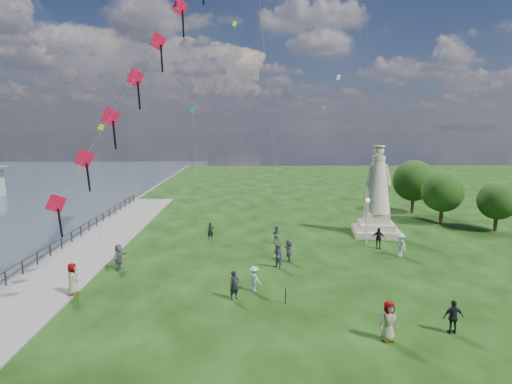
{
  "coord_description": "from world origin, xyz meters",
  "views": [
    {
      "loc": [
        -1.64,
        -19.26,
        9.59
      ],
      "look_at": [
        -1.0,
        8.0,
        5.5
      ],
      "focal_mm": 30.0,
      "sensor_mm": 36.0,
      "label": 1
    }
  ],
  "objects_px": {
    "person_7": "(276,234)",
    "person_8": "(400,245)",
    "person_9": "(378,238)",
    "person_10": "(73,280)",
    "statue": "(377,202)",
    "person_0": "(234,285)",
    "person_1": "(278,256)",
    "person_5": "(119,257)",
    "person_11": "(289,251)",
    "lamppost": "(367,211)",
    "person_3": "(453,317)",
    "person_6": "(211,231)",
    "person_2": "(254,279)",
    "person_4": "(388,321)"
  },
  "relations": [
    {
      "from": "person_3",
      "to": "person_6",
      "type": "distance_m",
      "value": 21.7
    },
    {
      "from": "statue",
      "to": "person_10",
      "type": "distance_m",
      "value": 25.89
    },
    {
      "from": "person_10",
      "to": "person_0",
      "type": "bearing_deg",
      "value": -97.21
    },
    {
      "from": "person_5",
      "to": "person_10",
      "type": "bearing_deg",
      "value": 174.87
    },
    {
      "from": "statue",
      "to": "person_0",
      "type": "relative_size",
      "value": 4.86
    },
    {
      "from": "person_5",
      "to": "person_8",
      "type": "bearing_deg",
      "value": -71.95
    },
    {
      "from": "person_3",
      "to": "person_5",
      "type": "height_order",
      "value": "person_5"
    },
    {
      "from": "person_3",
      "to": "person_7",
      "type": "relative_size",
      "value": 1.11
    },
    {
      "from": "person_2",
      "to": "person_11",
      "type": "relative_size",
      "value": 0.91
    },
    {
      "from": "lamppost",
      "to": "person_10",
      "type": "height_order",
      "value": "lamppost"
    },
    {
      "from": "person_9",
      "to": "person_10",
      "type": "bearing_deg",
      "value": -137.74
    },
    {
      "from": "person_7",
      "to": "person_3",
      "type": "bearing_deg",
      "value": 134.21
    },
    {
      "from": "lamppost",
      "to": "person_5",
      "type": "distance_m",
      "value": 19.72
    },
    {
      "from": "person_10",
      "to": "person_6",
      "type": "bearing_deg",
      "value": -31.77
    },
    {
      "from": "lamppost",
      "to": "person_3",
      "type": "distance_m",
      "value": 15.76
    },
    {
      "from": "person_0",
      "to": "person_5",
      "type": "distance_m",
      "value": 9.58
    },
    {
      "from": "person_0",
      "to": "person_2",
      "type": "height_order",
      "value": "person_0"
    },
    {
      "from": "person_8",
      "to": "person_10",
      "type": "relative_size",
      "value": 0.97
    },
    {
      "from": "person_11",
      "to": "person_4",
      "type": "bearing_deg",
      "value": 13.15
    },
    {
      "from": "person_8",
      "to": "person_6",
      "type": "bearing_deg",
      "value": -132.12
    },
    {
      "from": "person_6",
      "to": "person_7",
      "type": "bearing_deg",
      "value": -25.0
    },
    {
      "from": "person_8",
      "to": "person_10",
      "type": "distance_m",
      "value": 22.72
    },
    {
      "from": "person_9",
      "to": "person_2",
      "type": "bearing_deg",
      "value": -121.07
    },
    {
      "from": "person_2",
      "to": "person_9",
      "type": "xyz_separation_m",
      "value": [
        10.15,
        8.86,
        0.08
      ]
    },
    {
      "from": "person_11",
      "to": "statue",
      "type": "bearing_deg",
      "value": 129.01
    },
    {
      "from": "person_10",
      "to": "person_11",
      "type": "height_order",
      "value": "person_10"
    },
    {
      "from": "person_1",
      "to": "lamppost",
      "type": "bearing_deg",
      "value": 85.28
    },
    {
      "from": "lamppost",
      "to": "person_11",
      "type": "relative_size",
      "value": 2.33
    },
    {
      "from": "person_2",
      "to": "person_5",
      "type": "xyz_separation_m",
      "value": [
        -9.13,
        4.08,
        0.14
      ]
    },
    {
      "from": "person_7",
      "to": "person_9",
      "type": "relative_size",
      "value": 0.87
    },
    {
      "from": "person_1",
      "to": "person_5",
      "type": "height_order",
      "value": "person_5"
    },
    {
      "from": "person_1",
      "to": "statue",
      "type": "bearing_deg",
      "value": 91.73
    },
    {
      "from": "person_8",
      "to": "person_11",
      "type": "xyz_separation_m",
      "value": [
        -8.51,
        -1.14,
        -0.07
      ]
    },
    {
      "from": "person_3",
      "to": "person_10",
      "type": "distance_m",
      "value": 20.32
    },
    {
      "from": "person_8",
      "to": "statue",
      "type": "bearing_deg",
      "value": 156.07
    },
    {
      "from": "person_5",
      "to": "person_9",
      "type": "bearing_deg",
      "value": -65.32
    },
    {
      "from": "statue",
      "to": "person_8",
      "type": "xyz_separation_m",
      "value": [
        -0.21,
        -6.69,
        -2.14
      ]
    },
    {
      "from": "lamppost",
      "to": "person_1",
      "type": "height_order",
      "value": "lamppost"
    },
    {
      "from": "person_8",
      "to": "person_11",
      "type": "distance_m",
      "value": 8.59
    },
    {
      "from": "lamppost",
      "to": "person_3",
      "type": "relative_size",
      "value": 2.38
    },
    {
      "from": "person_3",
      "to": "person_6",
      "type": "bearing_deg",
      "value": -55.71
    },
    {
      "from": "person_4",
      "to": "person_9",
      "type": "bearing_deg",
      "value": 62.88
    },
    {
      "from": "person_2",
      "to": "person_10",
      "type": "distance_m",
      "value": 10.45
    },
    {
      "from": "person_3",
      "to": "person_11",
      "type": "height_order",
      "value": "person_11"
    },
    {
      "from": "person_11",
      "to": "lamppost",
      "type": "bearing_deg",
      "value": 120.54
    },
    {
      "from": "person_0",
      "to": "person_7",
      "type": "bearing_deg",
      "value": 43.07
    },
    {
      "from": "person_7",
      "to": "person_8",
      "type": "xyz_separation_m",
      "value": [
        9.06,
        -4.06,
        0.17
      ]
    },
    {
      "from": "person_2",
      "to": "statue",
      "type": "bearing_deg",
      "value": -88.93
    },
    {
      "from": "person_10",
      "to": "person_2",
      "type": "bearing_deg",
      "value": -90.19
    },
    {
      "from": "person_3",
      "to": "person_8",
      "type": "height_order",
      "value": "person_8"
    }
  ]
}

